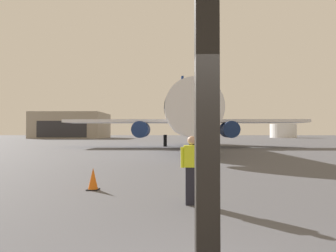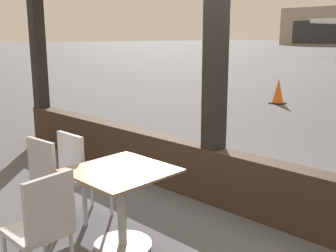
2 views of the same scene
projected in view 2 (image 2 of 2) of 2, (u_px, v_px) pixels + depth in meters
window_frame at (215, 79)px, 4.30m from camera, size 7.78×0.24×3.93m
dining_table at (122, 202)px, 3.51m from camera, size 0.80×0.80×0.73m
cafe_chair_window_left at (80, 168)px, 4.04m from camera, size 0.40×0.40×0.92m
cafe_chair_window_right at (52, 175)px, 3.82m from camera, size 0.41×0.41×0.92m
cafe_chair_aisle_left at (43, 223)px, 2.87m from camera, size 0.42×0.42×0.91m
traffic_cone at (278, 92)px, 11.13m from camera, size 0.36×0.36×0.70m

